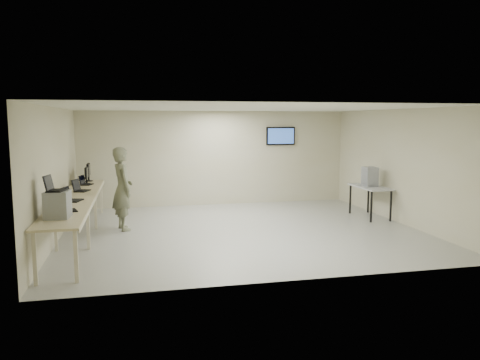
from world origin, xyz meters
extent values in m
cube|color=#AFB09D|center=(0.00, 0.00, 0.00)|extent=(8.00, 7.00, 0.01)
cube|color=beige|center=(0.00, 0.00, 2.80)|extent=(8.00, 7.00, 0.01)
cube|color=beige|center=(0.00, 3.50, 1.40)|extent=(8.00, 0.01, 2.80)
cube|color=beige|center=(0.00, -3.50, 1.40)|extent=(8.00, 0.01, 2.80)
cube|color=beige|center=(-4.00, 0.00, 1.40)|extent=(0.01, 7.00, 2.80)
cube|color=beige|center=(4.00, 0.00, 1.40)|extent=(0.01, 7.00, 2.80)
cube|color=black|center=(2.00, 3.48, 2.05)|extent=(0.15, 0.04, 0.15)
cube|color=black|center=(2.00, 3.44, 2.05)|extent=(0.90, 0.06, 0.55)
cube|color=#2A4D99|center=(2.00, 3.40, 2.05)|extent=(0.82, 0.01, 0.47)
cube|color=tan|center=(-3.60, 0.00, 0.88)|extent=(0.75, 6.00, 0.04)
cube|color=beige|center=(-3.23, 0.00, 0.85)|extent=(0.02, 6.00, 0.06)
cube|color=beige|center=(-3.90, -2.85, 0.43)|extent=(0.06, 0.06, 0.86)
cube|color=beige|center=(-3.30, -2.85, 0.43)|extent=(0.06, 0.06, 0.86)
cube|color=beige|center=(-3.90, -0.90, 0.43)|extent=(0.06, 0.06, 0.86)
cube|color=beige|center=(-3.30, -0.90, 0.43)|extent=(0.06, 0.06, 0.86)
cube|color=beige|center=(-3.90, 0.90, 0.43)|extent=(0.06, 0.06, 0.86)
cube|color=beige|center=(-3.30, 0.90, 0.43)|extent=(0.06, 0.06, 0.86)
cube|color=beige|center=(-3.90, 2.85, 0.43)|extent=(0.06, 0.06, 0.86)
cube|color=beige|center=(-3.30, 2.85, 0.43)|extent=(0.06, 0.06, 0.86)
cube|color=gray|center=(-3.65, -2.11, 1.13)|extent=(0.41, 0.46, 0.45)
cube|color=black|center=(-3.65, -2.11, 1.36)|extent=(0.32, 0.39, 0.02)
cube|color=black|center=(-3.78, -2.11, 1.50)|extent=(0.14, 0.34, 0.25)
cube|color=black|center=(-3.76, -2.11, 1.50)|extent=(0.11, 0.29, 0.21)
cube|color=black|center=(-3.54, -1.54, 0.91)|extent=(0.32, 0.38, 0.02)
cube|color=black|center=(-3.66, -1.54, 1.04)|extent=(0.15, 0.32, 0.24)
cube|color=black|center=(-3.65, -1.54, 1.04)|extent=(0.12, 0.28, 0.20)
cube|color=black|center=(-3.60, -0.45, 0.91)|extent=(0.37, 0.44, 0.02)
cube|color=black|center=(-3.74, -0.45, 1.06)|extent=(0.17, 0.37, 0.27)
cube|color=black|center=(-3.72, -0.45, 1.06)|extent=(0.14, 0.32, 0.23)
cube|color=black|center=(-3.57, 0.90, 0.91)|extent=(0.37, 0.43, 0.02)
cube|color=black|center=(-3.71, 0.90, 1.05)|extent=(0.18, 0.35, 0.26)
cube|color=black|center=(-3.69, 0.90, 1.05)|extent=(0.15, 0.30, 0.22)
cube|color=black|center=(-3.57, 2.00, 0.91)|extent=(0.32, 0.37, 0.02)
cube|color=black|center=(-3.69, 2.00, 1.03)|extent=(0.15, 0.30, 0.23)
cube|color=black|center=(-3.68, 2.00, 1.03)|extent=(0.12, 0.27, 0.19)
cylinder|color=black|center=(-3.60, 2.20, 0.91)|extent=(0.19, 0.19, 0.01)
cube|color=black|center=(-3.60, 2.20, 0.99)|extent=(0.04, 0.03, 0.15)
cube|color=black|center=(-3.60, 2.20, 1.18)|extent=(0.05, 0.43, 0.29)
cube|color=black|center=(-3.57, 2.20, 1.18)|extent=(0.00, 0.40, 0.25)
cylinder|color=black|center=(-3.60, 2.75, 0.91)|extent=(0.21, 0.21, 0.02)
cube|color=black|center=(-3.60, 2.75, 1.00)|extent=(0.04, 0.03, 0.17)
cube|color=black|center=(-3.60, 2.75, 1.22)|extent=(0.05, 0.48, 0.32)
cube|color=black|center=(-3.57, 2.75, 1.22)|extent=(0.00, 0.44, 0.28)
imported|color=#585F45|center=(-2.67, 0.69, 0.96)|extent=(0.64, 0.80, 1.92)
cube|color=#A9A9A9|center=(3.60, 0.73, 0.80)|extent=(0.64, 1.37, 0.04)
cube|color=black|center=(3.33, 0.14, 0.39)|extent=(0.04, 0.04, 0.78)
cube|color=black|center=(3.33, 1.31, 0.39)|extent=(0.04, 0.04, 0.78)
cube|color=black|center=(3.87, 0.14, 0.39)|extent=(0.04, 0.04, 0.78)
cube|color=black|center=(3.87, 1.31, 0.39)|extent=(0.04, 0.04, 0.78)
cube|color=#8E929B|center=(3.58, 0.73, 0.90)|extent=(0.32, 0.35, 0.17)
cube|color=#8E929B|center=(3.58, 0.73, 1.07)|extent=(0.32, 0.35, 0.17)
cube|color=#8E929B|center=(3.58, 0.73, 1.24)|extent=(0.32, 0.35, 0.17)
camera|label=1|loc=(-2.35, -10.30, 2.53)|focal=35.00mm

